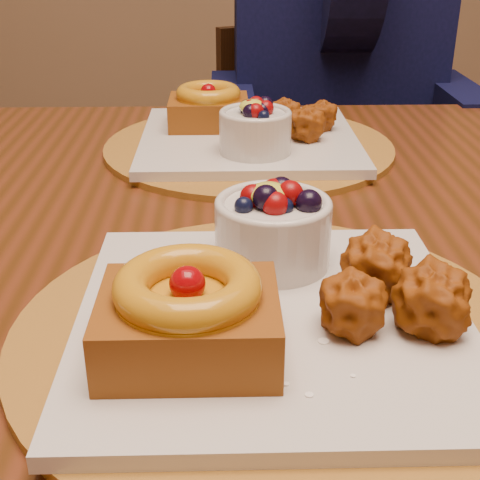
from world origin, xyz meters
The scene contains 5 objects.
dining_table centered at (-0.10, 0.10, 0.68)m, with size 1.60×0.90×0.76m.
place_setting_near centered at (-0.11, -0.11, 0.78)m, with size 0.38×0.38×0.09m.
place_setting_far centered at (-0.11, 0.32, 0.78)m, with size 0.38×0.38×0.08m.
chair_far centered at (0.08, 0.86, 0.46)m, with size 0.52×0.52×0.83m.
diner centered at (0.08, 0.78, 0.84)m, with size 0.48×0.47×0.79m.
Camera 1 is at (-0.14, -0.53, 1.03)m, focal length 50.00 mm.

